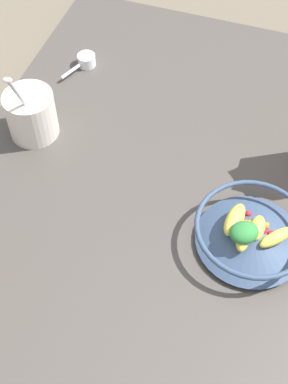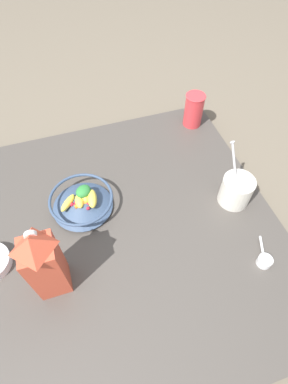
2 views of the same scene
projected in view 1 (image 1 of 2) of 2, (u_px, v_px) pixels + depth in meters
ground_plane at (215, 188)px, 1.16m from camera, size 6.00×6.00×0.00m
countertop at (216, 184)px, 1.15m from camera, size 1.08×1.08×0.03m
fruit_bowl at (251, 233)px, 1.01m from camera, size 0.22×0.22×0.08m
yogurt_tub at (31, 112)px, 1.17m from camera, size 0.11×0.14×0.23m
measuring_scoop at (86, 61)px, 1.34m from camera, size 0.06×0.10×0.03m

